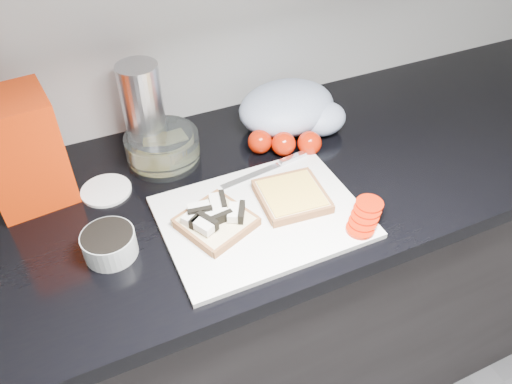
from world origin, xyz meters
The scene contains 14 objects.
base_cabinet centered at (0.00, 1.20, 0.43)m, with size 3.50×0.60×0.86m, color black.
countertop centered at (0.00, 1.20, 0.88)m, with size 3.50×0.64×0.04m, color black.
cutting_board centered at (0.06, 1.07, 0.91)m, with size 0.40×0.30×0.01m, color silver.
bread_left centered at (-0.03, 1.09, 0.92)m, with size 0.17×0.17×0.04m.
bread_right centered at (0.14, 1.09, 0.92)m, with size 0.15×0.15×0.02m.
tomato_slices centered at (0.24, 0.97, 0.92)m, with size 0.11×0.11×0.02m.
knife centered at (0.16, 1.20, 0.92)m, with size 0.22×0.05×0.01m.
seed_tub centered at (-0.24, 1.11, 0.93)m, with size 0.10×0.10×0.05m.
tub_lid centered at (-0.21, 1.29, 0.90)m, with size 0.11×0.11×0.01m, color white.
glass_bowl centered at (-0.06, 1.35, 0.93)m, with size 0.17×0.17×0.07m.
bread_bag centered at (-0.34, 1.34, 1.02)m, with size 0.15×0.14×0.24m, color red.
steel_canister centered at (-0.08, 1.40, 1.01)m, with size 0.09×0.09×0.22m, color #A9A9AD.
grocery_bag centered at (0.27, 1.35, 0.95)m, with size 0.28×0.24×0.11m.
whole_tomatoes centered at (0.21, 1.25, 0.93)m, with size 0.16×0.11×0.06m.
Camera 1 is at (-0.25, 0.42, 1.62)m, focal length 35.00 mm.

